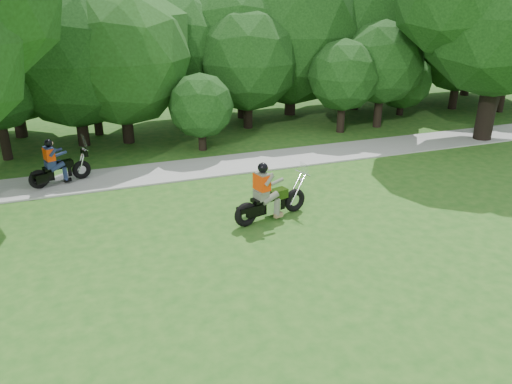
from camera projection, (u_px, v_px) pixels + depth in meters
ground at (365, 260)px, 12.52m from camera, size 100.00×100.00×0.00m
walkway at (257, 161)px, 19.47m from camera, size 60.00×2.20×0.06m
tree_line at (249, 45)px, 24.25m from camera, size 40.16×11.99×7.92m
chopper_motorcycle at (268, 199)px, 14.43m from camera, size 2.48×1.07×1.80m
touring_motorcycle at (56, 168)px, 16.91m from camera, size 2.07×1.16×1.63m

